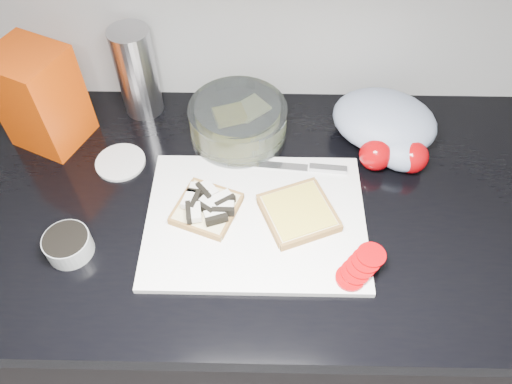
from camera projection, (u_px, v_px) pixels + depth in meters
base_cabinet at (230, 304)px, 1.33m from camera, size 3.50×0.60×0.86m
countertop at (220, 203)px, 0.97m from camera, size 3.50×0.64×0.04m
cutting_board at (256, 220)px, 0.92m from camera, size 0.40×0.30×0.01m
bread_left at (207, 207)px, 0.91m from camera, size 0.14×0.14×0.03m
bread_right at (298, 213)px, 0.91m from camera, size 0.16×0.16×0.02m
tomato_slices at (361, 266)px, 0.84m from camera, size 0.10×0.10×0.02m
knife at (302, 167)px, 0.98m from camera, size 0.23×0.04×0.01m
seed_tub at (68, 244)px, 0.86m from camera, size 0.08×0.08×0.04m
tub_lid at (120, 162)px, 1.01m from camera, size 0.11×0.11×0.01m
glass_bowl at (238, 123)px, 1.02m from camera, size 0.20×0.20×0.08m
bread_bag at (40, 98)px, 0.98m from camera, size 0.17×0.17×0.21m
steel_canister at (137, 72)px, 1.03m from camera, size 0.08×0.08×0.20m
grocery_bag at (387, 125)px, 1.01m from camera, size 0.26×0.25×0.09m
whole_tomatoes at (394, 156)px, 0.98m from camera, size 0.13×0.07×0.07m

